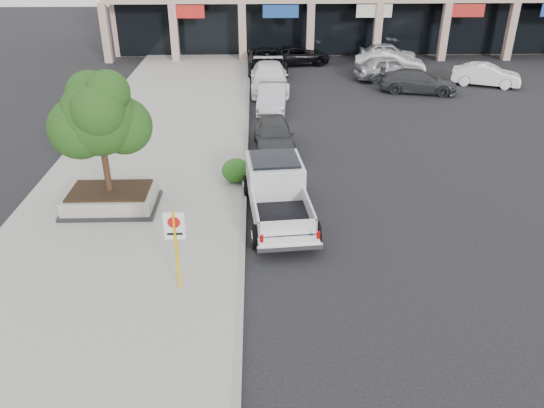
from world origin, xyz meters
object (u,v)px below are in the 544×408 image
(lot_car_a, at_px, (389,68))
(lot_car_f, at_px, (486,75))
(lot_car_c, at_px, (418,81))
(lot_car_e, at_px, (387,53))
(lot_car_d, at_px, (297,55))
(planter, at_px, (111,199))
(curb_car_a, at_px, (274,135))
(curb_car_b, at_px, (272,98))
(planter_tree, at_px, (104,116))
(no_parking_sign, at_px, (176,240))
(pickup_truck, at_px, (278,194))
(curb_car_c, at_px, (269,78))
(curb_car_d, at_px, (267,61))
(lot_car_b, at_px, (390,63))

(lot_car_a, relative_size, lot_car_f, 1.11)
(lot_car_c, height_order, lot_car_e, lot_car_e)
(lot_car_c, relative_size, lot_car_d, 0.96)
(planter, relative_size, lot_car_d, 0.66)
(curb_car_a, distance_m, lot_car_c, 12.92)
(lot_car_f, bearing_deg, curb_car_a, 150.16)
(curb_car_b, height_order, lot_car_f, curb_car_b)
(curb_car_a, relative_size, curb_car_b, 0.98)
(planter, xyz_separation_m, planter_tree, (0.13, 0.15, 2.94))
(no_parking_sign, distance_m, lot_car_c, 23.06)
(planter, relative_size, lot_car_c, 0.69)
(pickup_truck, distance_m, curb_car_a, 6.35)
(planter, bearing_deg, curb_car_b, 62.72)
(curb_car_c, bearing_deg, lot_car_f, 3.26)
(lot_car_e, bearing_deg, lot_car_c, -174.89)
(no_parking_sign, bearing_deg, curb_car_a, 74.39)
(curb_car_a, relative_size, lot_car_e, 0.99)
(no_parking_sign, relative_size, curb_car_d, 0.40)
(lot_car_a, height_order, lot_car_d, lot_car_a)
(lot_car_d, bearing_deg, curb_car_c, 152.27)
(lot_car_d, distance_m, lot_car_e, 6.78)
(pickup_truck, height_order, lot_car_c, pickup_truck)
(no_parking_sign, relative_size, curb_car_c, 0.42)
(curb_car_a, height_order, lot_car_d, curb_car_a)
(lot_car_e, bearing_deg, curb_car_b, 147.37)
(planter, xyz_separation_m, lot_car_c, (14.93, 14.92, 0.20))
(lot_car_e, bearing_deg, lot_car_b, 174.54)
(curb_car_a, distance_m, curb_car_d, 14.53)
(no_parking_sign, bearing_deg, curb_car_d, 83.35)
(no_parking_sign, bearing_deg, pickup_truck, 55.29)
(curb_car_d, xyz_separation_m, lot_car_a, (7.98, -2.15, -0.01))
(planter_tree, height_order, lot_car_a, planter_tree)
(lot_car_d, distance_m, lot_car_f, 13.10)
(no_parking_sign, relative_size, lot_car_c, 0.50)
(lot_car_c, bearing_deg, lot_car_a, 32.95)
(lot_car_f, bearing_deg, no_parking_sign, 164.08)
(curb_car_c, height_order, lot_car_d, curb_car_c)
(curb_car_b, distance_m, lot_car_d, 11.26)
(curb_car_c, relative_size, lot_car_c, 1.19)
(lot_car_d, bearing_deg, lot_car_b, -128.01)
(no_parking_sign, xyz_separation_m, lot_car_d, (5.20, 27.41, -0.96))
(lot_car_a, xyz_separation_m, lot_car_e, (1.06, 5.11, -0.06))
(curb_car_a, bearing_deg, lot_car_f, 33.99)
(lot_car_a, height_order, lot_car_c, lot_car_a)
(curb_car_b, distance_m, curb_car_c, 3.95)
(planter_tree, xyz_separation_m, lot_car_d, (8.03, 22.50, -2.74))
(no_parking_sign, height_order, curb_car_c, no_parking_sign)
(lot_car_a, bearing_deg, lot_car_f, -117.15)
(lot_car_d, height_order, lot_car_f, lot_car_f)
(lot_car_b, bearing_deg, lot_car_c, -161.56)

